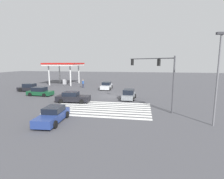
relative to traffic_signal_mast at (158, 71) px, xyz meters
The scene contains 12 objects.
ground_plane 10.74m from the traffic_signal_mast, 135.00° to the left, with size 145.88×145.88×0.00m, color #47474C.
crosswalk_markings 8.34m from the traffic_signal_mast, behind, with size 12.28×7.25×0.01m.
traffic_signal_mast is the anchor object (origin of this frame).
car_0 17.63m from the traffic_signal_mast, 123.10° to the left, with size 2.27×4.84×1.57m.
car_1 12.86m from the traffic_signal_mast, 146.71° to the right, with size 2.29×4.83×1.46m.
car_2 12.49m from the traffic_signal_mast, behind, with size 4.90×2.32×1.49m.
car_3 20.36m from the traffic_signal_mast, 164.38° to the left, with size 4.44×2.21×1.48m.
car_4 25.91m from the traffic_signal_mast, 159.11° to the left, with size 4.29×2.15×1.55m.
car_5 7.50m from the traffic_signal_mast, 127.34° to the left, with size 2.14×4.22×1.57m.
gas_station_canopy 30.38m from the traffic_signal_mast, 136.27° to the left, with size 8.20×8.20×5.53m.
pedestrian 22.15m from the traffic_signal_mast, 133.76° to the left, with size 0.41×0.41×1.79m.
street_light_pole_a 6.88m from the traffic_signal_mast, 47.24° to the right, with size 0.80×0.36×8.24m.
Camera 1 is at (5.10, -28.50, 5.75)m, focal length 28.00 mm.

